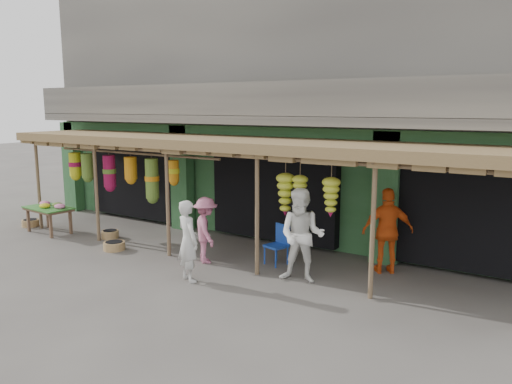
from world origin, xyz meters
The scene contains 12 objects.
ground centered at (0.00, 0.00, 0.00)m, with size 80.00×80.00×0.00m, color #514C47.
building centered at (0.00, 4.87, 3.37)m, with size 16.40×6.80×7.00m.
awning centered at (-0.16, 0.80, 2.58)m, with size 14.00×2.70×2.79m.
flower_table centered at (-5.83, -0.35, 0.69)m, with size 1.50×0.96×0.86m.
blue_chair centered at (1.02, 0.68, 0.50)m, with size 0.53×0.54×0.90m.
basket_left centered at (-7.00, -0.22, 0.10)m, with size 0.48×0.48×0.20m, color brown.
basket_mid centered at (-2.97, -0.59, 0.10)m, with size 0.53×0.53×0.20m, color #956443.
basket_right centered at (-3.94, 0.13, 0.10)m, with size 0.46×0.46×0.21m, color olive.
person_front centered at (0.03, -1.28, 0.84)m, with size 0.61×0.40×1.68m, color beige.
person_right centered at (2.00, -0.09, 0.96)m, with size 0.94×0.73×1.93m, color white.
person_vendor centered at (3.28, 1.39, 0.92)m, with size 1.08×0.45×1.84m, color #E45315.
person_shopper centered at (-0.44, -0.12, 0.76)m, with size 0.98×0.56×1.51m, color #C46885.
Camera 1 is at (6.47, -8.78, 3.53)m, focal length 35.00 mm.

